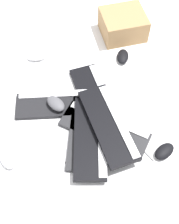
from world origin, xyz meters
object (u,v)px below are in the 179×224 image
object	(u,v)px
keyboard_0	(95,99)
keyboard_2	(86,130)
keyboard_1	(59,104)
mouse_2	(37,56)
mouse_0	(123,56)
keyboard_4	(91,137)
keyboard_5	(108,124)
keyboard_3	(105,129)
mouse_3	(164,151)
mouse_4	(8,159)
mouse_1	(56,104)
cardboard_box	(123,24)

from	to	relation	value
keyboard_0	keyboard_2	world-z (taller)	same
keyboard_1	mouse_2	xyz separation A→B (m)	(0.20, 0.30, 0.01)
mouse_0	mouse_2	world-z (taller)	same
keyboard_4	keyboard_5	xyz separation A→B (m)	(0.09, -0.04, 0.03)
keyboard_1	keyboard_3	size ratio (longest dim) A/B	0.97
mouse_3	mouse_4	world-z (taller)	same
mouse_0	keyboard_1	bearing A→B (deg)	140.83
keyboard_1	keyboard_4	world-z (taller)	keyboard_4
keyboard_3	keyboard_4	size ratio (longest dim) A/B	1.01
mouse_1	keyboard_4	bearing A→B (deg)	-1.52
mouse_1	mouse_3	xyz separation A→B (m)	(0.08, -0.57, -0.03)
keyboard_3	mouse_4	world-z (taller)	mouse_4
keyboard_3	mouse_0	bearing A→B (deg)	19.73
keyboard_1	mouse_2	size ratio (longest dim) A/B	4.02
keyboard_2	cardboard_box	bearing A→B (deg)	15.72
keyboard_2	keyboard_4	size ratio (longest dim) A/B	1.02
keyboard_2	keyboard_5	bearing A→B (deg)	-57.51
mouse_4	mouse_1	bearing A→B (deg)	114.28
mouse_0	mouse_1	xyz separation A→B (m)	(-0.49, 0.11, 0.03)
keyboard_2	mouse_2	size ratio (longest dim) A/B	4.15
keyboard_1	keyboard_4	xyz separation A→B (m)	(-0.08, -0.25, 0.03)
keyboard_1	cardboard_box	world-z (taller)	cardboard_box
keyboard_4	mouse_4	distance (m)	0.40
keyboard_0	mouse_0	xyz separation A→B (m)	(0.33, 0.03, 0.01)
keyboard_3	cardboard_box	world-z (taller)	cardboard_box
keyboard_3	keyboard_4	distance (m)	0.10
keyboard_0	mouse_3	size ratio (longest dim) A/B	3.98
mouse_4	mouse_3	bearing A→B (deg)	63.22
keyboard_0	keyboard_1	distance (m)	0.19
keyboard_2	cardboard_box	xyz separation A→B (m)	(0.69, 0.19, 0.06)
keyboard_3	mouse_2	world-z (taller)	mouse_2
mouse_0	mouse_4	distance (m)	0.85
keyboard_0	keyboard_3	xyz separation A→B (m)	(-0.13, -0.14, 0.00)
keyboard_4	keyboard_2	bearing A→B (deg)	57.21
keyboard_2	mouse_4	xyz separation A→B (m)	(-0.33, 0.21, 0.01)
mouse_0	mouse_2	bearing A→B (deg)	97.45
mouse_4	keyboard_0	bearing A→B (deg)	100.34
keyboard_3	mouse_3	distance (m)	0.30
mouse_4	cardboard_box	bearing A→B (deg)	115.69
mouse_3	mouse_2	bearing A→B (deg)	96.74
keyboard_2	mouse_0	world-z (taller)	mouse_0
keyboard_4	mouse_2	world-z (taller)	keyboard_4
mouse_2	keyboard_0	bearing A→B (deg)	-52.73
mouse_4	cardboard_box	xyz separation A→B (m)	(1.02, -0.02, 0.05)
keyboard_1	keyboard_2	world-z (taller)	same
keyboard_3	mouse_4	size ratio (longest dim) A/B	4.14
keyboard_3	mouse_0	distance (m)	0.49
mouse_0	keyboard_2	bearing A→B (deg)	164.27
keyboard_0	mouse_0	size ratio (longest dim) A/B	3.98
keyboard_2	mouse_1	distance (m)	0.20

